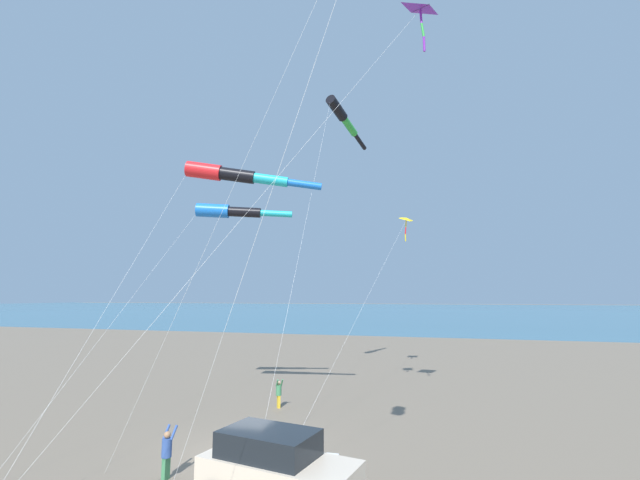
{
  "coord_description": "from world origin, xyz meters",
  "views": [
    {
      "loc": [
        -14.52,
        -6.93,
        5.53
      ],
      "look_at": [
        4.3,
        -1.69,
        8.14
      ],
      "focal_mm": 23.59,
      "sensor_mm": 36.0,
      "label": 1
    }
  ],
  "objects_px": {
    "cooler_box": "(331,463)",
    "kite_windsock_red_high_left": "(343,118)",
    "person_child_green_jacket": "(167,451)",
    "kite_delta_long_streamer_right": "(406,220)",
    "person_child_grey_jacket": "(279,392)",
    "kite_windsock_purple_drifting": "(230,211)",
    "kite_delta_rainbow_low_near": "(420,9)",
    "parked_car": "(276,466)",
    "kite_windsock_magenta_far_left": "(234,175)"
  },
  "relations": [
    {
      "from": "kite_delta_long_streamer_right",
      "to": "kite_windsock_red_high_left",
      "type": "height_order",
      "value": "kite_windsock_red_high_left"
    },
    {
      "from": "person_child_green_jacket",
      "to": "parked_car",
      "type": "bearing_deg",
      "value": -97.35
    },
    {
      "from": "parked_car",
      "to": "kite_windsock_magenta_far_left",
      "type": "bearing_deg",
      "value": 35.84
    },
    {
      "from": "kite_windsock_purple_drifting",
      "to": "kite_delta_long_streamer_right",
      "type": "xyz_separation_m",
      "value": [
        8.5,
        -9.38,
        0.53
      ]
    },
    {
      "from": "kite_delta_rainbow_low_near",
      "to": "kite_delta_long_streamer_right",
      "type": "relative_size",
      "value": 1.07
    },
    {
      "from": "kite_windsock_red_high_left",
      "to": "kite_windsock_purple_drifting",
      "type": "bearing_deg",
      "value": 132.63
    },
    {
      "from": "cooler_box",
      "to": "kite_delta_long_streamer_right",
      "type": "height_order",
      "value": "kite_delta_long_streamer_right"
    },
    {
      "from": "person_child_grey_jacket",
      "to": "kite_windsock_purple_drifting",
      "type": "distance_m",
      "value": 10.26
    },
    {
      "from": "kite_windsock_purple_drifting",
      "to": "kite_windsock_red_high_left",
      "type": "height_order",
      "value": "kite_windsock_red_high_left"
    },
    {
      "from": "parked_car",
      "to": "cooler_box",
      "type": "relative_size",
      "value": 7.33
    },
    {
      "from": "parked_car",
      "to": "person_child_grey_jacket",
      "type": "bearing_deg",
      "value": 20.68
    },
    {
      "from": "kite_windsock_magenta_far_left",
      "to": "kite_windsock_purple_drifting",
      "type": "xyz_separation_m",
      "value": [
        2.79,
        1.67,
        -1.23
      ]
    },
    {
      "from": "person_child_green_jacket",
      "to": "kite_delta_rainbow_low_near",
      "type": "height_order",
      "value": "kite_delta_rainbow_low_near"
    },
    {
      "from": "kite_windsock_red_high_left",
      "to": "person_child_green_jacket",
      "type": "bearing_deg",
      "value": 170.78
    },
    {
      "from": "person_child_green_jacket",
      "to": "kite_delta_long_streamer_right",
      "type": "distance_m",
      "value": 21.64
    },
    {
      "from": "cooler_box",
      "to": "kite_windsock_red_high_left",
      "type": "relative_size",
      "value": 0.03
    },
    {
      "from": "kite_windsock_magenta_far_left",
      "to": "kite_windsock_purple_drifting",
      "type": "relative_size",
      "value": 0.97
    },
    {
      "from": "cooler_box",
      "to": "person_child_green_jacket",
      "type": "xyz_separation_m",
      "value": [
        -2.02,
        4.66,
        0.63
      ]
    },
    {
      "from": "kite_windsock_purple_drifting",
      "to": "kite_delta_rainbow_low_near",
      "type": "bearing_deg",
      "value": -114.7
    },
    {
      "from": "cooler_box",
      "to": "kite_delta_long_streamer_right",
      "type": "bearing_deg",
      "value": -5.39
    },
    {
      "from": "parked_car",
      "to": "kite_delta_long_streamer_right",
      "type": "relative_size",
      "value": 0.28
    },
    {
      "from": "cooler_box",
      "to": "kite_windsock_magenta_far_left",
      "type": "bearing_deg",
      "value": 52.05
    },
    {
      "from": "kite_windsock_purple_drifting",
      "to": "kite_windsock_red_high_left",
      "type": "relative_size",
      "value": 0.7
    },
    {
      "from": "kite_windsock_purple_drifting",
      "to": "person_child_green_jacket",
      "type": "bearing_deg",
      "value": -161.61
    },
    {
      "from": "cooler_box",
      "to": "person_child_grey_jacket",
      "type": "xyz_separation_m",
      "value": [
        6.65,
        4.35,
        0.56
      ]
    },
    {
      "from": "parked_car",
      "to": "kite_delta_rainbow_low_near",
      "type": "relative_size",
      "value": 0.26
    },
    {
      "from": "kite_windsock_red_high_left",
      "to": "kite_delta_long_streamer_right",
      "type": "bearing_deg",
      "value": -48.48
    },
    {
      "from": "kite_windsock_magenta_far_left",
      "to": "person_child_green_jacket",
      "type": "bearing_deg",
      "value": -167.38
    },
    {
      "from": "person_child_grey_jacket",
      "to": "cooler_box",
      "type": "bearing_deg",
      "value": -146.82
    },
    {
      "from": "kite_windsock_purple_drifting",
      "to": "kite_windsock_red_high_left",
      "type": "xyz_separation_m",
      "value": [
        5.16,
        -5.61,
        7.18
      ]
    },
    {
      "from": "kite_windsock_magenta_far_left",
      "to": "kite_windsock_purple_drifting",
      "type": "height_order",
      "value": "kite_windsock_magenta_far_left"
    },
    {
      "from": "cooler_box",
      "to": "kite_windsock_purple_drifting",
      "type": "distance_m",
      "value": 14.93
    },
    {
      "from": "parked_car",
      "to": "kite_windsock_magenta_far_left",
      "type": "height_order",
      "value": "kite_windsock_magenta_far_left"
    },
    {
      "from": "kite_windsock_red_high_left",
      "to": "person_child_grey_jacket",
      "type": "bearing_deg",
      "value": 161.15
    },
    {
      "from": "kite_delta_long_streamer_right",
      "to": "kite_windsock_red_high_left",
      "type": "bearing_deg",
      "value": 131.52
    },
    {
      "from": "person_child_green_jacket",
      "to": "kite_delta_rainbow_low_near",
      "type": "xyz_separation_m",
      "value": [
        4.55,
        -7.87,
        16.4
      ]
    },
    {
      "from": "kite_windsock_magenta_far_left",
      "to": "kite_delta_long_streamer_right",
      "type": "xyz_separation_m",
      "value": [
        11.3,
        -7.71,
        -0.7
      ]
    },
    {
      "from": "cooler_box",
      "to": "kite_windsock_purple_drifting",
      "type": "xyz_separation_m",
      "value": [
        7.62,
        7.86,
        10.15
      ]
    },
    {
      "from": "person_child_green_jacket",
      "to": "kite_delta_long_streamer_right",
      "type": "bearing_deg",
      "value": -18.8
    },
    {
      "from": "parked_car",
      "to": "person_child_green_jacket",
      "type": "xyz_separation_m",
      "value": [
        0.49,
        3.76,
        -0.11
      ]
    },
    {
      "from": "person_child_grey_jacket",
      "to": "kite_delta_rainbow_low_near",
      "type": "bearing_deg",
      "value": -118.59
    },
    {
      "from": "person_child_grey_jacket",
      "to": "kite_windsock_purple_drifting",
      "type": "relative_size",
      "value": 0.11
    },
    {
      "from": "person_child_grey_jacket",
      "to": "kite_windsock_magenta_far_left",
      "type": "height_order",
      "value": "kite_windsock_magenta_far_left"
    },
    {
      "from": "kite_windsock_red_high_left",
      "to": "parked_car",
      "type": "bearing_deg",
      "value": -174.92
    },
    {
      "from": "person_child_grey_jacket",
      "to": "kite_delta_rainbow_low_near",
      "type": "distance_m",
      "value": 18.58
    },
    {
      "from": "kite_windsock_purple_drifting",
      "to": "kite_delta_long_streamer_right",
      "type": "relative_size",
      "value": 0.78
    },
    {
      "from": "parked_car",
      "to": "kite_windsock_red_high_left",
      "type": "xyz_separation_m",
      "value": [
        15.29,
        1.36,
        16.59
      ]
    },
    {
      "from": "person_child_green_jacket",
      "to": "kite_delta_long_streamer_right",
      "type": "height_order",
      "value": "kite_delta_long_streamer_right"
    },
    {
      "from": "person_child_green_jacket",
      "to": "person_child_grey_jacket",
      "type": "relative_size",
      "value": 1.09
    },
    {
      "from": "kite_delta_rainbow_low_near",
      "to": "cooler_box",
      "type": "bearing_deg",
      "value": 128.13
    }
  ]
}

